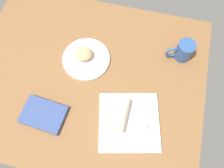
% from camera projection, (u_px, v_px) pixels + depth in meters
% --- Properties ---
extents(dining_table, '(1.10, 0.90, 0.04)m').
position_uv_depth(dining_table, '(87.00, 78.00, 1.06)').
color(dining_table, brown).
rests_on(dining_table, ground).
extents(round_plate, '(0.23, 0.23, 0.01)m').
position_uv_depth(round_plate, '(86.00, 59.00, 1.07)').
color(round_plate, white).
rests_on(round_plate, dining_table).
extents(scone_pastry, '(0.10, 0.09, 0.05)m').
position_uv_depth(scone_pastry, '(84.00, 54.00, 1.04)').
color(scone_pastry, tan).
rests_on(scone_pastry, round_plate).
extents(square_plate, '(0.31, 0.31, 0.02)m').
position_uv_depth(square_plate, '(129.00, 122.00, 0.95)').
color(square_plate, white).
rests_on(square_plate, dining_table).
extents(sauce_cup, '(0.05, 0.05, 0.03)m').
position_uv_depth(sauce_cup, '(142.00, 127.00, 0.92)').
color(sauce_cup, silver).
rests_on(sauce_cup, square_plate).
extents(breakfast_wrap, '(0.06, 0.14, 0.06)m').
position_uv_depth(breakfast_wrap, '(120.00, 115.00, 0.92)').
color(breakfast_wrap, beige).
rests_on(breakfast_wrap, square_plate).
extents(book_stack, '(0.19, 0.14, 0.02)m').
position_uv_depth(book_stack, '(44.00, 114.00, 0.96)').
color(book_stack, '#33477F').
rests_on(book_stack, dining_table).
extents(coffee_mug, '(0.13, 0.08, 0.10)m').
position_uv_depth(coffee_mug, '(184.00, 51.00, 1.04)').
color(coffee_mug, '#2D518C').
rests_on(coffee_mug, dining_table).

